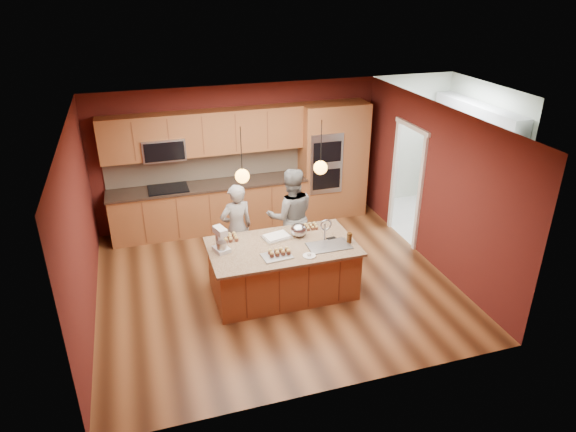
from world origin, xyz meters
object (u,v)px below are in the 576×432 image
object	(u,v)px
island	(284,268)
person_left	(237,228)
mixing_bowl	(299,230)
person_right	(291,217)
stand_mixer	(221,241)

from	to	relation	value
island	person_left	distance (m)	1.09
mixing_bowl	person_right	bearing A→B (deg)	83.27
person_right	stand_mixer	distance (m)	1.52
person_right	stand_mixer	xyz separation A→B (m)	(-1.32, -0.76, 0.13)
stand_mixer	mixing_bowl	distance (m)	1.24
person_left	stand_mixer	xyz separation A→B (m)	(-0.39, -0.76, 0.21)
person_right	stand_mixer	size ratio (longest dim) A/B	4.55
person_left	stand_mixer	world-z (taller)	person_left
island	stand_mixer	distance (m)	1.09
stand_mixer	person_left	bearing A→B (deg)	45.04
person_right	mixing_bowl	bearing A→B (deg)	91.04
island	person_left	xyz separation A→B (m)	(-0.54, 0.88, 0.34)
island	person_right	world-z (taller)	person_right
person_left	mixing_bowl	world-z (taller)	person_left
person_left	island	bearing A→B (deg)	109.77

